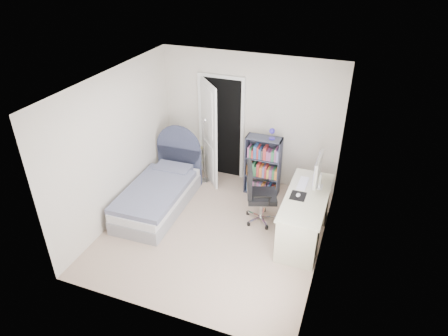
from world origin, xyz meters
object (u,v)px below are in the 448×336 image
(floor_lamp, at_px, (205,157))
(desk, at_px, (305,214))
(bookcase, at_px, (263,168))
(office_chair, at_px, (257,191))
(nightstand, at_px, (189,154))
(bed, at_px, (160,193))

(floor_lamp, xyz_separation_m, desk, (2.12, -0.96, -0.14))
(desk, bearing_deg, bookcase, 134.59)
(bookcase, bearing_deg, floor_lamp, -179.11)
(bookcase, bearing_deg, desk, -45.41)
(bookcase, height_order, office_chair, bookcase)
(nightstand, relative_size, office_chair, 0.60)
(floor_lamp, relative_size, bookcase, 1.01)
(floor_lamp, bearing_deg, desk, -24.46)
(floor_lamp, distance_m, bookcase, 1.15)
(bed, relative_size, nightstand, 3.05)
(nightstand, bearing_deg, bookcase, -7.25)
(desk, bearing_deg, bed, -178.34)
(bookcase, xyz_separation_m, office_chair, (0.14, -0.87, 0.05))
(floor_lamp, bearing_deg, bed, -112.83)
(bed, height_order, bookcase, bookcase)
(nightstand, height_order, desk, desk)
(desk, xyz_separation_m, office_chair, (-0.83, 0.12, 0.16))
(bed, xyz_separation_m, nightstand, (0.00, 1.26, 0.16))
(bed, xyz_separation_m, floor_lamp, (0.44, 1.04, 0.29))
(nightstand, bearing_deg, floor_lamp, -26.88)
(bed, height_order, nightstand, bed)
(nightstand, distance_m, desk, 2.82)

